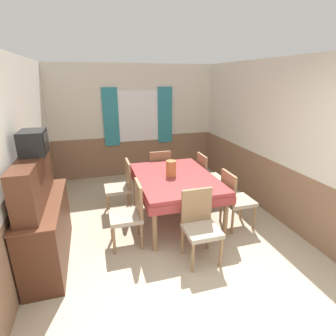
{
  "coord_description": "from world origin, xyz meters",
  "views": [
    {
      "loc": [
        -0.99,
        -1.67,
        2.29
      ],
      "look_at": [
        0.12,
        2.13,
        0.92
      ],
      "focal_mm": 28.0,
      "sensor_mm": 36.0,
      "label": 1
    }
  ],
  "objects_px": {
    "tv": "(33,142)",
    "chair_right_far": "(207,176)",
    "chair_left_far": "(121,185)",
    "sideboard": "(44,219)",
    "chair_left_near": "(130,212)",
    "chair_head_near": "(200,223)",
    "dining_table": "(175,182)",
    "vase": "(171,168)",
    "chair_right_near": "(235,198)",
    "chair_head_window": "(159,170)"
  },
  "relations": [
    {
      "from": "chair_right_far",
      "to": "sideboard",
      "type": "distance_m",
      "value": 2.95
    },
    {
      "from": "chair_right_near",
      "to": "chair_head_near",
      "type": "distance_m",
      "value": 0.99
    },
    {
      "from": "sideboard",
      "to": "vase",
      "type": "bearing_deg",
      "value": 17.85
    },
    {
      "from": "chair_head_window",
      "to": "vase",
      "type": "xyz_separation_m",
      "value": [
        -0.06,
        -1.04,
        0.39
      ]
    },
    {
      "from": "dining_table",
      "to": "chair_right_far",
      "type": "distance_m",
      "value": 0.98
    },
    {
      "from": "chair_right_far",
      "to": "chair_head_near",
      "type": "relative_size",
      "value": 1.0
    },
    {
      "from": "chair_left_near",
      "to": "chair_head_near",
      "type": "xyz_separation_m",
      "value": [
        0.82,
        -0.55,
        0.0
      ]
    },
    {
      "from": "chair_right_far",
      "to": "chair_head_window",
      "type": "bearing_deg",
      "value": -123.99
    },
    {
      "from": "dining_table",
      "to": "vase",
      "type": "distance_m",
      "value": 0.24
    },
    {
      "from": "chair_head_near",
      "to": "chair_right_near",
      "type": "bearing_deg",
      "value": -146.01
    },
    {
      "from": "sideboard",
      "to": "vase",
      "type": "relative_size",
      "value": 5.75
    },
    {
      "from": "sideboard",
      "to": "chair_left_near",
      "type": "bearing_deg",
      "value": 2.99
    },
    {
      "from": "chair_right_near",
      "to": "chair_head_window",
      "type": "height_order",
      "value": "same"
    },
    {
      "from": "chair_left_near",
      "to": "sideboard",
      "type": "xyz_separation_m",
      "value": [
        -1.1,
        -0.06,
        0.1
      ]
    },
    {
      "from": "chair_right_far",
      "to": "vase",
      "type": "height_order",
      "value": "vase"
    },
    {
      "from": "chair_left_far",
      "to": "sideboard",
      "type": "xyz_separation_m",
      "value": [
        -1.1,
        -1.08,
        0.1
      ]
    },
    {
      "from": "chair_right_near",
      "to": "chair_left_near",
      "type": "relative_size",
      "value": 1.0
    },
    {
      "from": "tv",
      "to": "vase",
      "type": "xyz_separation_m",
      "value": [
        1.85,
        0.48,
        -0.67
      ]
    },
    {
      "from": "chair_left_near",
      "to": "dining_table",
      "type": "bearing_deg",
      "value": -58.12
    },
    {
      "from": "chair_left_far",
      "to": "sideboard",
      "type": "distance_m",
      "value": 1.54
    },
    {
      "from": "dining_table",
      "to": "chair_right_far",
      "type": "height_order",
      "value": "chair_right_far"
    },
    {
      "from": "vase",
      "to": "chair_right_near",
      "type": "bearing_deg",
      "value": -31.6
    },
    {
      "from": "sideboard",
      "to": "vase",
      "type": "height_order",
      "value": "sideboard"
    },
    {
      "from": "tv",
      "to": "chair_right_far",
      "type": "bearing_deg",
      "value": 19.36
    },
    {
      "from": "chair_right_far",
      "to": "tv",
      "type": "distance_m",
      "value": 3.08
    },
    {
      "from": "chair_right_far",
      "to": "chair_head_window",
      "type": "relative_size",
      "value": 1.0
    },
    {
      "from": "chair_right_near",
      "to": "chair_head_window",
      "type": "distance_m",
      "value": 1.78
    },
    {
      "from": "chair_left_near",
      "to": "chair_head_window",
      "type": "height_order",
      "value": "same"
    },
    {
      "from": "chair_head_near",
      "to": "sideboard",
      "type": "distance_m",
      "value": 1.98
    },
    {
      "from": "dining_table",
      "to": "chair_left_near",
      "type": "distance_m",
      "value": 0.98
    },
    {
      "from": "chair_left_far",
      "to": "chair_head_near",
      "type": "distance_m",
      "value": 1.78
    },
    {
      "from": "chair_right_near",
      "to": "tv",
      "type": "bearing_deg",
      "value": -91.31
    },
    {
      "from": "sideboard",
      "to": "vase",
      "type": "distance_m",
      "value": 1.98
    },
    {
      "from": "chair_right_near",
      "to": "chair_head_near",
      "type": "height_order",
      "value": "same"
    },
    {
      "from": "chair_right_near",
      "to": "sideboard",
      "type": "height_order",
      "value": "sideboard"
    },
    {
      "from": "chair_left_far",
      "to": "chair_head_window",
      "type": "height_order",
      "value": "same"
    },
    {
      "from": "chair_right_near",
      "to": "chair_left_far",
      "type": "relative_size",
      "value": 1.0
    },
    {
      "from": "chair_left_near",
      "to": "chair_head_window",
      "type": "xyz_separation_m",
      "value": [
        0.82,
        1.58,
        0.0
      ]
    },
    {
      "from": "dining_table",
      "to": "sideboard",
      "type": "relative_size",
      "value": 1.19
    },
    {
      "from": "vase",
      "to": "chair_right_far",
      "type": "bearing_deg",
      "value": 28.65
    },
    {
      "from": "chair_left_near",
      "to": "vase",
      "type": "height_order",
      "value": "vase"
    },
    {
      "from": "chair_right_far",
      "to": "sideboard",
      "type": "relative_size",
      "value": 0.64
    },
    {
      "from": "chair_head_near",
      "to": "tv",
      "type": "distance_m",
      "value": 2.27
    },
    {
      "from": "chair_head_near",
      "to": "vase",
      "type": "bearing_deg",
      "value": -86.96
    },
    {
      "from": "chair_left_near",
      "to": "sideboard",
      "type": "distance_m",
      "value": 1.1
    },
    {
      "from": "chair_head_window",
      "to": "sideboard",
      "type": "relative_size",
      "value": 0.64
    },
    {
      "from": "vase",
      "to": "sideboard",
      "type": "bearing_deg",
      "value": -162.15
    },
    {
      "from": "chair_left_near",
      "to": "sideboard",
      "type": "height_order",
      "value": "sideboard"
    },
    {
      "from": "chair_head_near",
      "to": "vase",
      "type": "xyz_separation_m",
      "value": [
        -0.06,
        1.1,
        0.39
      ]
    },
    {
      "from": "dining_table",
      "to": "vase",
      "type": "xyz_separation_m",
      "value": [
        -0.06,
        0.03,
        0.23
      ]
    }
  ]
}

